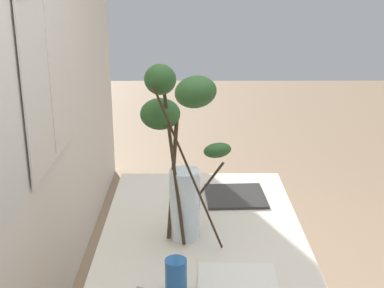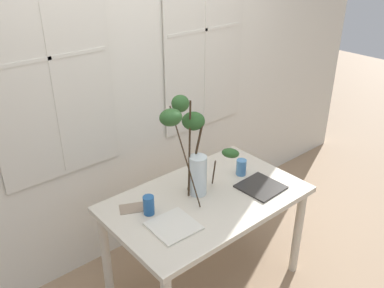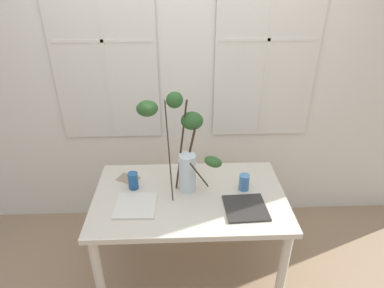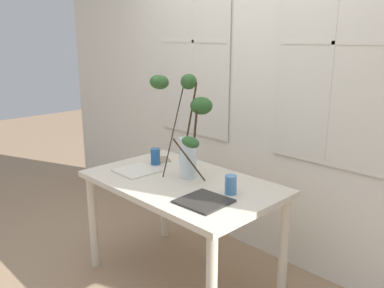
{
  "view_description": "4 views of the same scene",
  "coord_description": "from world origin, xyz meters",
  "views": [
    {
      "loc": [
        -1.88,
        0.05,
        1.79
      ],
      "look_at": [
        0.04,
        0.04,
        1.15
      ],
      "focal_mm": 48.54,
      "sensor_mm": 36.0,
      "label": 1
    },
    {
      "loc": [
        -1.58,
        -1.72,
        2.38
      ],
      "look_at": [
        -0.05,
        0.09,
        1.16
      ],
      "focal_mm": 38.69,
      "sensor_mm": 36.0,
      "label": 2
    },
    {
      "loc": [
        -0.06,
        -1.87,
        2.22
      ],
      "look_at": [
        0.02,
        0.08,
        1.14
      ],
      "focal_mm": 30.9,
      "sensor_mm": 36.0,
      "label": 3
    },
    {
      "loc": [
        1.9,
        -1.76,
        1.73
      ],
      "look_at": [
        0.01,
        0.09,
        1.02
      ],
      "focal_mm": 37.4,
      "sensor_mm": 36.0,
      "label": 4
    }
  ],
  "objects": [
    {
      "name": "drinking_glass_blue_right",
      "position": [
        0.39,
        0.05,
        0.84
      ],
      "size": [
        0.07,
        0.07,
        0.12
      ],
      "primitive_type": "cylinder",
      "color": "#4C84BC",
      "rests_on": "dining_table"
    },
    {
      "name": "vase_with_branches",
      "position": [
        -0.04,
        0.09,
        1.14
      ],
      "size": [
        0.58,
        0.41,
        0.72
      ],
      "color": "silver",
      "rests_on": "dining_table"
    },
    {
      "name": "plate_square_right",
      "position": [
        0.37,
        -0.16,
        0.78
      ],
      "size": [
        0.29,
        0.29,
        0.01
      ],
      "primitive_type": "cube",
      "rotation": [
        0.0,
        0.0,
        0.04
      ],
      "color": "#2D2B28",
      "rests_on": "dining_table"
    },
    {
      "name": "dining_table",
      "position": [
        0.0,
        0.0,
        0.68
      ],
      "size": [
        1.35,
        0.83,
        0.78
      ],
      "color": "beige",
      "rests_on": "ground"
    },
    {
      "name": "plate_square_left",
      "position": [
        -0.37,
        -0.11,
        0.78
      ],
      "size": [
        0.28,
        0.28,
        0.01
      ],
      "primitive_type": "cube",
      "rotation": [
        0.0,
        0.0,
        -0.04
      ],
      "color": "silver",
      "rests_on": "dining_table"
    },
    {
      "name": "drinking_glass_blue_left",
      "position": [
        -0.4,
        0.1,
        0.84
      ],
      "size": [
        0.07,
        0.07,
        0.13
      ],
      "primitive_type": "cylinder",
      "color": "#235693",
      "rests_on": "dining_table"
    }
  ]
}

